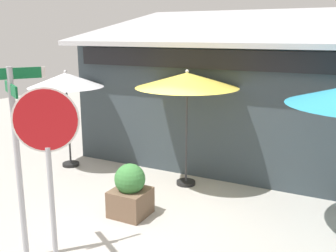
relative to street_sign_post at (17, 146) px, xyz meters
name	(u,v)px	position (x,y,z in m)	size (l,w,h in m)	color
ground_plane	(135,223)	(0.85, 1.85, -1.89)	(28.00, 28.00, 0.10)	#ADA8A0
cafe_building	(236,96)	(1.14, 6.90, -0.13)	(8.00, 5.40, 4.23)	#333D42
street_sign_post	(17,146)	(0.00, 0.00, 0.00)	(0.76, 0.81, 3.00)	#A8AAB2
stop_sign	(48,151)	(0.99, -0.36, 0.15)	(0.68, 0.50, 2.82)	#A8AAB2
patio_umbrella_ivory_left	(66,81)	(-2.36, 3.73, 0.43)	(1.92, 1.92, 2.56)	black
patio_umbrella_mustard_center	(187,81)	(0.94, 3.95, 0.58)	(2.31, 2.31, 2.69)	black
sidewalk_planter	(130,192)	(0.65, 2.02, -1.36)	(0.69, 0.69, 1.04)	brown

